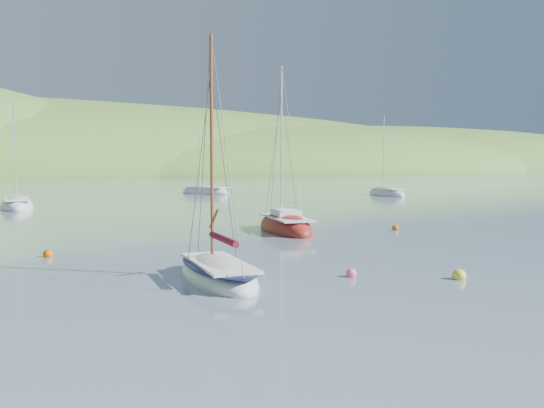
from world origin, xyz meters
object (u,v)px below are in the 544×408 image
daysailer_white (218,274)px  distant_sloop_d (387,194)px  sloop_red (285,228)px  distant_sloop_b (206,193)px  distant_sloop_a (17,207)px

daysailer_white → distant_sloop_d: 54.31m
sloop_red → distant_sloop_b: size_ratio=1.01×
sloop_red → distant_sloop_d: size_ratio=1.02×
daysailer_white → sloop_red: (9.84, 11.41, -0.00)m
distant_sloop_b → distant_sloop_a: bearing=-175.6°
distant_sloop_d → sloop_red: bearing=-128.0°
distant_sloop_a → distant_sloop_d: distant_sloop_a is taller
daysailer_white → sloop_red: 15.06m
daysailer_white → distant_sloop_b: 55.92m
distant_sloop_a → distant_sloop_d: bearing=4.6°
daysailer_white → distant_sloop_d: size_ratio=0.89×
daysailer_white → distant_sloop_b: bearing=75.9°
distant_sloop_d → distant_sloop_b: bearing=152.3°
distant_sloop_b → distant_sloop_d: distant_sloop_b is taller
daysailer_white → sloop_red: sloop_red is taller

